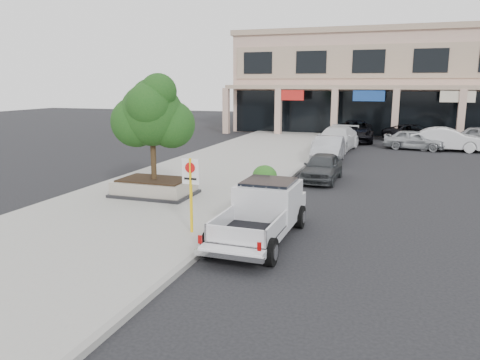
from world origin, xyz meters
name	(u,v)px	position (x,y,z in m)	size (l,w,h in m)	color
ground	(281,230)	(0.00, 0.00, 0.00)	(120.00, 120.00, 0.00)	black
sidewalk	(199,180)	(-5.50, 6.00, 0.07)	(8.00, 52.00, 0.15)	gray
curb	(279,186)	(-1.55, 6.00, 0.07)	(0.20, 52.00, 0.15)	gray
strip_mall	(455,82)	(8.00, 33.93, 4.75)	(40.55, 12.43, 9.50)	tan
planter	(155,187)	(-5.91, 2.39, 0.48)	(3.20, 2.20, 0.68)	black
planter_tree	(157,115)	(-5.77, 2.55, 3.41)	(2.90, 2.55, 4.00)	black
no_parking_sign	(191,185)	(-2.43, -1.56, 1.63)	(0.55, 0.09, 2.30)	yellow
hedge	(265,176)	(-2.11, 5.50, 0.62)	(1.10, 0.99, 0.94)	#194D16
pickup_truck	(259,214)	(-0.35, -1.25, 0.84)	(1.97, 5.32, 1.68)	silver
curb_car_a	(322,167)	(0.01, 8.18, 0.67)	(1.59, 3.95, 1.35)	#333538
curb_car_b	(328,150)	(-0.51, 13.74, 0.76)	(1.61, 4.61, 1.52)	#ABADB4
curb_car_c	(336,139)	(-0.72, 18.78, 0.83)	(2.32, 5.71, 1.66)	silver
curb_car_d	(355,131)	(0.04, 24.66, 0.83)	(2.76, 5.99, 1.66)	black
lot_car_a	(414,140)	(4.47, 21.12, 0.71)	(1.68, 4.18, 1.42)	#9FA2A6
lot_car_b	(447,139)	(6.61, 21.27, 0.80)	(1.70, 4.87, 1.60)	silver
lot_car_d	(415,133)	(4.62, 26.01, 0.70)	(2.31, 5.01, 1.39)	black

